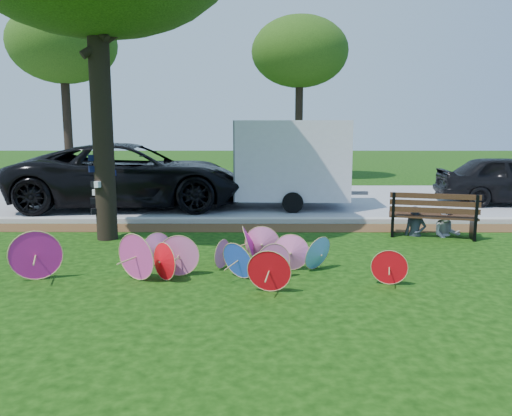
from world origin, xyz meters
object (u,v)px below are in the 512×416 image
(black_van, at_px, (132,176))
(cargo_trailer, at_px, (292,160))
(parasol_pile, at_px, (207,255))
(person_left, at_px, (416,207))
(person_right, at_px, (448,208))
(park_bench, at_px, (432,215))

(black_van, bearing_deg, cargo_trailer, -93.53)
(black_van, xyz_separation_m, cargo_trailer, (4.85, 0.01, 0.48))
(parasol_pile, relative_size, person_left, 4.84)
(person_left, xyz_separation_m, person_right, (0.70, 0.00, -0.02))
(parasol_pile, bearing_deg, park_bench, 32.02)
(park_bench, bearing_deg, parasol_pile, -133.48)
(person_right, bearing_deg, cargo_trailer, 137.07)
(black_van, distance_m, cargo_trailer, 4.87)
(black_van, distance_m, person_right, 9.02)
(parasol_pile, relative_size, park_bench, 3.30)
(cargo_trailer, distance_m, person_left, 4.84)
(person_right, bearing_deg, black_van, 162.10)
(parasol_pile, height_order, person_right, person_right)
(black_van, height_order, person_right, black_van)
(park_bench, xyz_separation_m, person_left, (-0.35, 0.05, 0.15))
(parasol_pile, xyz_separation_m, park_bench, (4.73, 2.96, 0.16))
(person_right, bearing_deg, person_left, -171.22)
(person_right, bearing_deg, parasol_pile, -140.59)
(parasol_pile, bearing_deg, cargo_trailer, 75.14)
(person_left, bearing_deg, black_van, 167.91)
(cargo_trailer, bearing_deg, person_left, -55.97)
(black_van, height_order, person_left, black_van)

